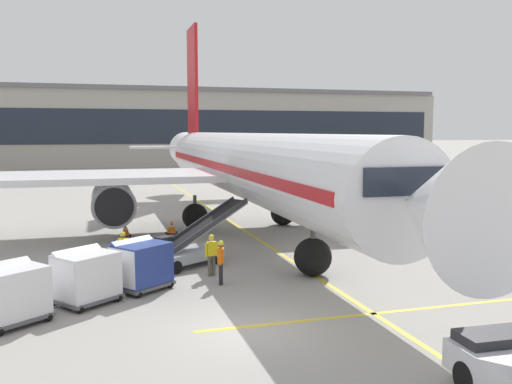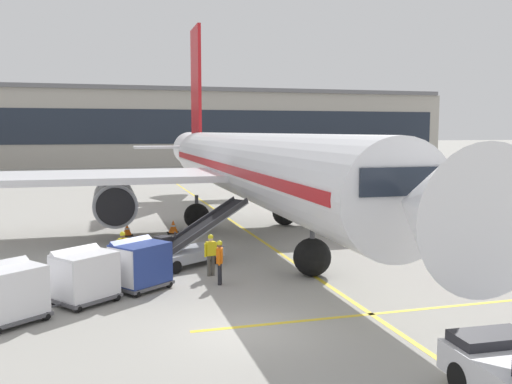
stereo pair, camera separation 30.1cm
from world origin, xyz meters
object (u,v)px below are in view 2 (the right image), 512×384
object	(u,v)px
baggage_cart_lead	(139,263)
safety_cone_nose_mark	(173,227)
parked_airplane	(245,166)
ground_crew_wingwalker	(220,259)
safety_cone_engine_keepout	(184,238)
ground_crew_by_carts	(136,268)
belt_loader	(189,246)
ground_crew_marshaller	(123,249)
safety_cone_wingtip	(127,230)
baggage_cart_second	(84,275)
ground_crew_by_loader	(211,252)
baggage_cart_third	(8,292)

from	to	relation	value
baggage_cart_lead	safety_cone_nose_mark	world-z (taller)	baggage_cart_lead
parked_airplane	ground_crew_wingwalker	bearing A→B (deg)	-109.42
safety_cone_engine_keepout	ground_crew_by_carts	bearing A→B (deg)	-109.69
belt_loader	baggage_cart_lead	world-z (taller)	belt_loader
ground_crew_marshaller	safety_cone_nose_mark	distance (m)	9.07
baggage_cart_lead	ground_crew_marshaller	bearing A→B (deg)	99.57
belt_loader	parked_airplane	bearing A→B (deg)	59.54
safety_cone_engine_keepout	safety_cone_wingtip	xyz separation A→B (m)	(-2.75, 3.58, -0.04)
parked_airplane	baggage_cart_second	bearing A→B (deg)	-125.95
belt_loader	baggage_cart_second	world-z (taller)	belt_loader
ground_crew_by_loader	ground_crew_marshaller	world-z (taller)	same
baggage_cart_third	ground_crew_by_loader	distance (m)	8.15
baggage_cart_lead	baggage_cart_third	xyz separation A→B (m)	(-4.20, -2.67, 0.00)
baggage_cart_third	safety_cone_nose_mark	world-z (taller)	baggage_cart_third
baggage_cart_lead	ground_crew_marshaller	size ratio (longest dim) A/B	1.52
ground_crew_wingwalker	ground_crew_by_carts	bearing A→B (deg)	-169.65
ground_crew_by_carts	safety_cone_wingtip	bearing A→B (deg)	88.70
baggage_cart_second	ground_crew_wingwalker	world-z (taller)	baggage_cart_second
ground_crew_marshaller	safety_cone_engine_keepout	world-z (taller)	ground_crew_marshaller
baggage_cart_third	ground_crew_wingwalker	distance (m)	7.68
ground_crew_wingwalker	parked_airplane	bearing A→B (deg)	70.58
parked_airplane	safety_cone_nose_mark	distance (m)	5.60
baggage_cart_second	safety_cone_wingtip	world-z (taller)	baggage_cart_second
belt_loader	safety_cone_nose_mark	distance (m)	7.98
safety_cone_engine_keepout	ground_crew_by_loader	bearing A→B (deg)	-88.81
ground_crew_by_carts	safety_cone_nose_mark	distance (m)	12.44
baggage_cart_second	safety_cone_nose_mark	xyz separation A→B (m)	(4.71, 12.53, -0.62)
belt_loader	safety_cone_engine_keepout	bearing A→B (deg)	84.50
ground_crew_by_carts	ground_crew_wingwalker	distance (m)	3.30
ground_crew_wingwalker	safety_cone_engine_keepout	distance (m)	7.89
ground_crew_by_loader	baggage_cart_second	bearing A→B (deg)	-154.17
parked_airplane	ground_crew_wingwalker	world-z (taller)	parked_airplane
safety_cone_engine_keepout	safety_cone_nose_mark	distance (m)	3.63
belt_loader	safety_cone_wingtip	distance (m)	8.26
baggage_cart_lead	parked_airplane	bearing A→B (deg)	57.93
safety_cone_nose_mark	parked_airplane	bearing A→B (deg)	0.21
safety_cone_engine_keepout	baggage_cart_lead	bearing A→B (deg)	-110.21
safety_cone_engine_keepout	safety_cone_wingtip	bearing A→B (deg)	127.59
belt_loader	safety_cone_engine_keepout	distance (m)	4.38
ground_crew_wingwalker	baggage_cart_second	bearing A→B (deg)	-168.39
safety_cone_wingtip	ground_crew_marshaller	bearing A→B (deg)	-93.89
ground_crew_wingwalker	safety_cone_nose_mark	distance (m)	11.51
ground_crew_marshaller	safety_cone_wingtip	bearing A→B (deg)	86.11
baggage_cart_lead	ground_crew_marshaller	world-z (taller)	baggage_cart_lead
safety_cone_nose_mark	safety_cone_wingtip	bearing A→B (deg)	-178.97
baggage_cart_second	safety_cone_wingtip	distance (m)	12.66
ground_crew_by_carts	ground_crew_by_loader	bearing A→B (deg)	31.75
baggage_cart_lead	safety_cone_wingtip	xyz separation A→B (m)	(0.09, 11.29, -0.65)
baggage_cart_second	ground_crew_wingwalker	bearing A→B (deg)	11.61
belt_loader	ground_crew_marshaller	world-z (taller)	belt_loader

